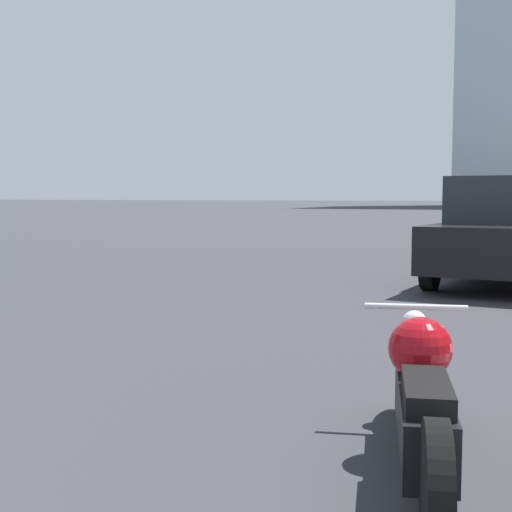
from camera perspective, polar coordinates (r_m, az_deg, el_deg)
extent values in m
cylinder|color=black|center=(4.68, 12.50, -9.37)|extent=(0.24, 0.57, 0.56)
cylinder|color=black|center=(2.99, 14.20, -17.75)|extent=(0.24, 0.57, 0.56)
cube|color=black|center=(3.82, 13.16, -12.25)|extent=(0.57, 1.38, 0.31)
sphere|color=#9E0C14|center=(4.01, 13.00, -7.23)|extent=(0.35, 0.35, 0.35)
cube|color=black|center=(3.48, 13.51, -10.45)|extent=(0.36, 0.66, 0.10)
sphere|color=silver|center=(4.64, 12.56, -5.24)|extent=(0.16, 0.16, 0.16)
cylinder|color=silver|center=(4.50, 12.66, -3.99)|extent=(0.61, 0.19, 0.04)
cube|color=black|center=(12.17, 19.07, 0.93)|extent=(2.00, 4.60, 0.69)
cube|color=#23282D|center=(12.15, 19.16, 4.27)|extent=(1.58, 2.26, 0.73)
cylinder|color=black|center=(13.71, 16.70, -0.05)|extent=(0.24, 0.62, 0.60)
cylinder|color=black|center=(11.01, 13.75, -1.14)|extent=(0.24, 0.62, 0.60)
cylinder|color=black|center=(26.27, 19.81, 2.16)|extent=(0.24, 0.66, 0.64)
cylinder|color=black|center=(23.63, 19.72, 1.89)|extent=(0.24, 0.66, 0.64)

